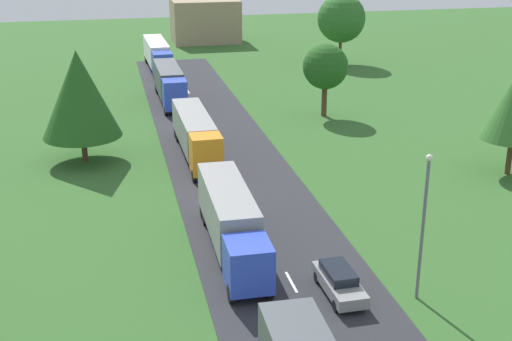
{
  "coord_description": "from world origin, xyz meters",
  "views": [
    {
      "loc": [
        -9.43,
        -4.63,
        19.59
      ],
      "look_at": [
        1.2,
        43.23,
        1.43
      ],
      "focal_mm": 48.24,
      "sensor_mm": 36.0,
      "label": 1
    }
  ],
  "objects_px": {
    "truck_second": "(231,220)",
    "tree_oak": "(325,67)",
    "truck_third": "(196,133)",
    "car_third": "(339,281)",
    "distant_building": "(205,21)",
    "truck_fourth": "(169,83)",
    "tree_pine": "(79,94)",
    "truck_fifth": "(157,54)",
    "tree_elm": "(341,18)",
    "lamppost_second": "(423,221)"
  },
  "relations": [
    {
      "from": "truck_second",
      "to": "tree_oak",
      "type": "relative_size",
      "value": 1.7
    },
    {
      "from": "truck_third",
      "to": "truck_second",
      "type": "bearing_deg",
      "value": -91.05
    },
    {
      "from": "car_third",
      "to": "distant_building",
      "type": "height_order",
      "value": "distant_building"
    },
    {
      "from": "truck_fourth",
      "to": "tree_oak",
      "type": "bearing_deg",
      "value": -31.49
    },
    {
      "from": "tree_pine",
      "to": "truck_fifth",
      "type": "bearing_deg",
      "value": 75.43
    },
    {
      "from": "truck_fourth",
      "to": "truck_third",
      "type": "bearing_deg",
      "value": -89.09
    },
    {
      "from": "truck_third",
      "to": "car_third",
      "type": "relative_size",
      "value": 2.9
    },
    {
      "from": "car_third",
      "to": "truck_third",
      "type": "bearing_deg",
      "value": 100.13
    },
    {
      "from": "truck_second",
      "to": "tree_pine",
      "type": "height_order",
      "value": "tree_pine"
    },
    {
      "from": "truck_second",
      "to": "car_third",
      "type": "xyz_separation_m",
      "value": [
        4.78,
        -6.47,
        -1.3
      ]
    },
    {
      "from": "truck_fifth",
      "to": "tree_pine",
      "type": "relative_size",
      "value": 1.49
    },
    {
      "from": "truck_second",
      "to": "tree_elm",
      "type": "relative_size",
      "value": 1.33
    },
    {
      "from": "truck_fifth",
      "to": "lamppost_second",
      "type": "relative_size",
      "value": 1.7
    },
    {
      "from": "lamppost_second",
      "to": "tree_elm",
      "type": "xyz_separation_m",
      "value": [
        16.89,
        61.8,
        1.65
      ]
    },
    {
      "from": "truck_second",
      "to": "lamppost_second",
      "type": "xyz_separation_m",
      "value": [
        8.85,
        -7.68,
        2.48
      ]
    },
    {
      "from": "tree_oak",
      "to": "tree_pine",
      "type": "height_order",
      "value": "tree_pine"
    },
    {
      "from": "car_third",
      "to": "tree_oak",
      "type": "xyz_separation_m",
      "value": [
        10.33,
        34.85,
        4.33
      ]
    },
    {
      "from": "tree_elm",
      "to": "distant_building",
      "type": "relative_size",
      "value": 0.89
    },
    {
      "from": "truck_second",
      "to": "car_third",
      "type": "height_order",
      "value": "truck_second"
    },
    {
      "from": "truck_fifth",
      "to": "tree_oak",
      "type": "bearing_deg",
      "value": -60.61
    },
    {
      "from": "lamppost_second",
      "to": "car_third",
      "type": "bearing_deg",
      "value": 163.41
    },
    {
      "from": "truck_second",
      "to": "truck_third",
      "type": "height_order",
      "value": "truck_second"
    },
    {
      "from": "truck_fourth",
      "to": "truck_fifth",
      "type": "distance_m",
      "value": 17.3
    },
    {
      "from": "truck_second",
      "to": "tree_oak",
      "type": "xyz_separation_m",
      "value": [
        15.12,
        28.37,
        3.03
      ]
    },
    {
      "from": "car_third",
      "to": "lamppost_second",
      "type": "relative_size",
      "value": 0.56
    },
    {
      "from": "tree_oak",
      "to": "distant_building",
      "type": "relative_size",
      "value": 0.7
    },
    {
      "from": "car_third",
      "to": "distant_building",
      "type": "relative_size",
      "value": 0.43
    },
    {
      "from": "truck_third",
      "to": "lamppost_second",
      "type": "xyz_separation_m",
      "value": [
        8.51,
        -26.09,
        2.52
      ]
    },
    {
      "from": "tree_pine",
      "to": "truck_third",
      "type": "bearing_deg",
      "value": -5.48
    },
    {
      "from": "truck_second",
      "to": "tree_pine",
      "type": "distance_m",
      "value": 21.66
    },
    {
      "from": "truck_third",
      "to": "tree_pine",
      "type": "xyz_separation_m",
      "value": [
        -9.42,
        0.9,
        3.72
      ]
    },
    {
      "from": "distant_building",
      "to": "tree_pine",
      "type": "bearing_deg",
      "value": -108.44
    },
    {
      "from": "truck_fourth",
      "to": "tree_pine",
      "type": "relative_size",
      "value": 1.31
    },
    {
      "from": "truck_fifth",
      "to": "car_third",
      "type": "height_order",
      "value": "truck_fifth"
    },
    {
      "from": "truck_second",
      "to": "tree_elm",
      "type": "distance_m",
      "value": 60.07
    },
    {
      "from": "truck_third",
      "to": "distant_building",
      "type": "relative_size",
      "value": 1.24
    },
    {
      "from": "tree_oak",
      "to": "tree_elm",
      "type": "distance_m",
      "value": 27.87
    },
    {
      "from": "tree_oak",
      "to": "distant_building",
      "type": "bearing_deg",
      "value": 96.3
    },
    {
      "from": "tree_pine",
      "to": "car_third",
      "type": "bearing_deg",
      "value": -61.72
    },
    {
      "from": "truck_third",
      "to": "truck_fifth",
      "type": "xyz_separation_m",
      "value": [
        -0.17,
        36.51,
        0.09
      ]
    },
    {
      "from": "truck_fourth",
      "to": "lamppost_second",
      "type": "relative_size",
      "value": 1.49
    },
    {
      "from": "tree_oak",
      "to": "distant_building",
      "type": "height_order",
      "value": "tree_oak"
    },
    {
      "from": "tree_elm",
      "to": "truck_fifth",
      "type": "bearing_deg",
      "value": 178.2
    },
    {
      "from": "truck_second",
      "to": "distant_building",
      "type": "bearing_deg",
      "value": 82.62
    },
    {
      "from": "truck_fifth",
      "to": "tree_oak",
      "type": "distance_m",
      "value": 30.61
    },
    {
      "from": "truck_fifth",
      "to": "tree_elm",
      "type": "bearing_deg",
      "value": -1.8
    },
    {
      "from": "tree_elm",
      "to": "car_third",
      "type": "bearing_deg",
      "value": -109.08
    },
    {
      "from": "truck_second",
      "to": "distant_building",
      "type": "relative_size",
      "value": 1.19
    },
    {
      "from": "truck_second",
      "to": "tree_elm",
      "type": "bearing_deg",
      "value": 64.56
    },
    {
      "from": "lamppost_second",
      "to": "tree_pine",
      "type": "height_order",
      "value": "tree_pine"
    }
  ]
}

